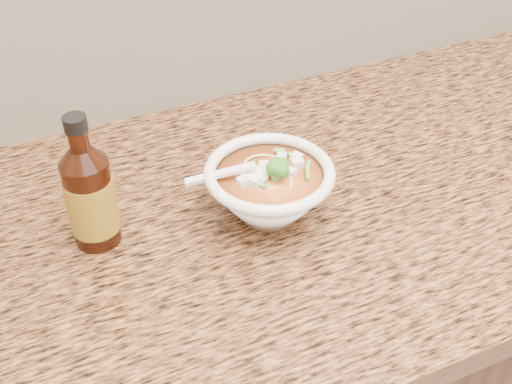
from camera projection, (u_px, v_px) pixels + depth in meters
name	position (u px, v px, depth m)	size (l,w,h in m)	color
cabinet	(349.00, 357.00, 1.29)	(4.00, 0.65, 0.86)	black
counter_slab	(376.00, 180.00, 1.00)	(4.00, 0.68, 0.04)	brown
soup_bowl	(269.00, 191.00, 0.88)	(0.20, 0.18, 0.10)	white
hot_sauce_bottle	(90.00, 197.00, 0.82)	(0.07, 0.07, 0.19)	#401608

